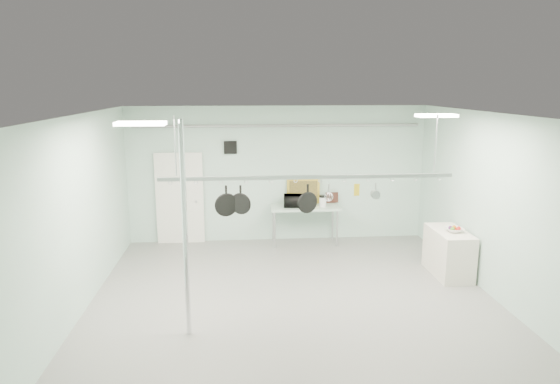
{
  "coord_description": "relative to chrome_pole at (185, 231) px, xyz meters",
  "views": [
    {
      "loc": [
        -0.91,
        -7.57,
        3.65
      ],
      "look_at": [
        -0.2,
        1.0,
        1.81
      ],
      "focal_mm": 32.0,
      "sensor_mm": 36.0,
      "label": 1
    }
  ],
  "objects": [
    {
      "name": "floor",
      "position": [
        1.7,
        0.6,
        -1.6
      ],
      "size": [
        8.0,
        8.0,
        0.0
      ],
      "primitive_type": "plane",
      "color": "gray",
      "rests_on": "ground"
    },
    {
      "name": "side_cabinet",
      "position": [
        4.85,
        2.0,
        -1.15
      ],
      "size": [
        0.6,
        1.2,
        0.9
      ],
      "primitive_type": "cube",
      "color": "beige",
      "rests_on": "floor"
    },
    {
      "name": "chrome_pole",
      "position": [
        0.0,
        0.0,
        0.0
      ],
      "size": [
        0.08,
        0.08,
        3.2
      ],
      "primitive_type": "cylinder",
      "color": "silver",
      "rests_on": "floor"
    },
    {
      "name": "right_wall",
      "position": [
        5.19,
        0.6,
        0.0
      ],
      "size": [
        0.02,
        8.0,
        3.2
      ],
      "primitive_type": "cube",
      "color": "#9FBFB2",
      "rests_on": "floor"
    },
    {
      "name": "skillet_right",
      "position": [
        1.9,
        0.9,
        0.24
      ],
      "size": [
        0.35,
        0.19,
        0.49
      ],
      "primitive_type": null,
      "rotation": [
        0.0,
        0.0,
        0.38
      ],
      "color": "black",
      "rests_on": "pot_rack"
    },
    {
      "name": "wall_vent",
      "position": [
        0.6,
        4.57,
        0.65
      ],
      "size": [
        0.3,
        0.04,
        0.3
      ],
      "primitive_type": "cube",
      "color": "black",
      "rests_on": "back_wall"
    },
    {
      "name": "painting_small",
      "position": [
        2.99,
        4.5,
        -0.57
      ],
      "size": [
        0.31,
        0.11,
        0.25
      ],
      "primitive_type": "cube",
      "rotation": [
        -0.17,
        0.0,
        0.08
      ],
      "color": "#341912",
      "rests_on": "prep_table"
    },
    {
      "name": "grater",
      "position": [
        2.71,
        0.9,
        0.38
      ],
      "size": [
        0.09,
        0.04,
        0.22
      ],
      "primitive_type": null,
      "rotation": [
        0.0,
        0.0,
        -0.31
      ],
      "color": "orange",
      "rests_on": "pot_rack"
    },
    {
      "name": "fruit_cluster",
      "position": [
        4.89,
        1.91,
        -0.62
      ],
      "size": [
        0.24,
        0.24,
        0.09
      ],
      "primitive_type": null,
      "color": "red",
      "rests_on": "fruit_bowl"
    },
    {
      "name": "pot_rack",
      "position": [
        1.9,
        0.9,
        0.63
      ],
      "size": [
        4.8,
        0.06,
        1.0
      ],
      "color": "#B7B7BC",
      "rests_on": "ceiling"
    },
    {
      "name": "ceiling",
      "position": [
        1.7,
        0.6,
        1.59
      ],
      "size": [
        7.0,
        8.0,
        0.02
      ],
      "primitive_type": "cube",
      "color": "silver",
      "rests_on": "back_wall"
    },
    {
      "name": "skillet_mid",
      "position": [
        0.81,
        0.9,
        0.24
      ],
      "size": [
        0.35,
        0.19,
        0.48
      ],
      "primitive_type": null,
      "rotation": [
        0.0,
        0.0,
        -0.41
      ],
      "color": "black",
      "rests_on": "pot_rack"
    },
    {
      "name": "painting_large",
      "position": [
        2.3,
        4.5,
        -0.41
      ],
      "size": [
        0.79,
        0.18,
        0.58
      ],
      "primitive_type": "cube",
      "rotation": [
        -0.14,
        0.0,
        -0.06
      ],
      "color": "gold",
      "rests_on": "prep_table"
    },
    {
      "name": "back_wall",
      "position": [
        1.7,
        4.59,
        0.0
      ],
      "size": [
        7.0,
        0.02,
        3.2
      ],
      "primitive_type": "cube",
      "color": "#9FBFB2",
      "rests_on": "floor"
    },
    {
      "name": "skillet_left",
      "position": [
        0.58,
        0.9,
        0.23
      ],
      "size": [
        0.38,
        0.16,
        0.51
      ],
      "primitive_type": null,
      "rotation": [
        0.0,
        0.0,
        0.27
      ],
      "color": "black",
      "rests_on": "pot_rack"
    },
    {
      "name": "fruit_bowl",
      "position": [
        4.89,
        1.91,
        -0.66
      ],
      "size": [
        0.36,
        0.36,
        0.08
      ],
      "primitive_type": "imported",
      "rotation": [
        0.0,
        0.0,
        0.1
      ],
      "color": "silver",
      "rests_on": "side_cabinet"
    },
    {
      "name": "light_panel_left",
      "position": [
        -0.5,
        -0.2,
        1.56
      ],
      "size": [
        0.65,
        0.3,
        0.05
      ],
      "primitive_type": "cube",
      "color": "white",
      "rests_on": "ceiling"
    },
    {
      "name": "door",
      "position": [
        -0.6,
        4.54,
        -0.55
      ],
      "size": [
        1.1,
        0.1,
        2.2
      ],
      "primitive_type": "cube",
      "color": "silver",
      "rests_on": "floor"
    },
    {
      "name": "prep_table",
      "position": [
        2.3,
        4.2,
        -0.77
      ],
      "size": [
        1.6,
        0.7,
        0.91
      ],
      "color": "#ADCCB9",
      "rests_on": "floor"
    },
    {
      "name": "conduit_pipe",
      "position": [
        1.7,
        4.5,
        1.15
      ],
      "size": [
        6.6,
        0.07,
        0.07
      ],
      "primitive_type": "cylinder",
      "rotation": [
        0.0,
        1.57,
        0.0
      ],
      "color": "gray",
      "rests_on": "back_wall"
    },
    {
      "name": "microwave",
      "position": [
        2.06,
        4.18,
        -0.56
      ],
      "size": [
        0.53,
        0.39,
        0.28
      ],
      "primitive_type": "imported",
      "rotation": [
        0.0,
        0.0,
        3.05
      ],
      "color": "black",
      "rests_on": "prep_table"
    },
    {
      "name": "coffee_canister",
      "position": [
        2.71,
        4.12,
        -0.58
      ],
      "size": [
        0.18,
        0.18,
        0.23
      ],
      "primitive_type": "cylinder",
      "rotation": [
        0.0,
        0.0,
        0.15
      ],
      "color": "silver",
      "rests_on": "prep_table"
    },
    {
      "name": "saucepan",
      "position": [
        3.03,
        0.9,
        0.36
      ],
      "size": [
        0.15,
        0.1,
        0.26
      ],
      "primitive_type": null,
      "rotation": [
        0.0,
        0.0,
        -0.1
      ],
      "color": "#B3B3B8",
      "rests_on": "pot_rack"
    },
    {
      "name": "whisk",
      "position": [
        2.25,
        0.9,
        0.34
      ],
      "size": [
        0.18,
        0.18,
        0.29
      ],
      "primitive_type": null,
      "rotation": [
        0.0,
        0.0,
        -0.32
      ],
      "color": "#BBBCC1",
      "rests_on": "pot_rack"
    },
    {
      "name": "light_panel_right",
      "position": [
        4.1,
        1.2,
        1.56
      ],
      "size": [
        0.65,
        0.3,
        0.05
      ],
      "primitive_type": "cube",
      "color": "white",
      "rests_on": "ceiling"
    }
  ]
}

